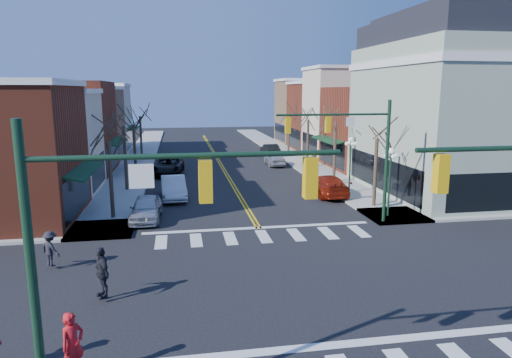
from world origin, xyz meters
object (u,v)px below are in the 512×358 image
lamppost_midblock (350,155)px  lamppost_corner (390,170)px  car_right_near (326,185)px  pedestrian_red_a (73,345)px  car_left_mid (174,188)px  car_right_mid (275,159)px  car_left_far (168,166)px  pedestrian_dark_a (102,272)px  victorian_corner (461,105)px  car_right_far (270,150)px  pedestrian_dark_b (50,249)px  car_left_near (146,208)px

lamppost_midblock → lamppost_corner: bearing=-90.0°
car_right_near → pedestrian_red_a: bearing=53.2°
car_left_mid → car_right_mid: size_ratio=1.16×
car_left_far → pedestrian_dark_a: (-1.94, -25.97, 0.33)m
victorian_corner → car_right_near: bearing=177.1°
lamppost_midblock → car_right_far: (-1.80, 20.97, -2.24)m
car_right_far → car_right_near: bearing=87.9°
lamppost_midblock → pedestrian_dark_b: 21.72m
car_right_near → pedestrian_red_a: 24.34m
car_left_near → pedestrian_dark_b: (-3.60, -7.17, 0.20)m
car_right_near → pedestrian_red_a: (-13.70, -20.11, 0.30)m
car_right_near → pedestrian_dark_b: size_ratio=3.33×
victorian_corner → car_left_far: victorian_corner is taller
car_left_far → pedestrian_dark_b: pedestrian_dark_b is taller
lamppost_corner → pedestrian_dark_b: size_ratio=2.75×
victorian_corner → car_right_far: size_ratio=3.24×
lamppost_corner → car_left_mid: 15.13m
victorian_corner → pedestrian_dark_a: bearing=-148.3°
car_left_far → car_left_near: bearing=-88.2°
victorian_corner → car_right_near: size_ratio=2.72×
car_left_far → car_right_mid: bearing=22.4°
car_left_mid → pedestrian_red_a: bearing=-100.0°
lamppost_midblock → car_left_far: size_ratio=0.77×
car_left_mid → car_right_near: 11.24m
lamppost_midblock → pedestrian_red_a: 25.46m
car_right_near → car_right_mid: 14.02m
victorian_corner → car_right_far: 24.46m
car_right_mid → car_right_far: size_ratio=0.95×
pedestrian_dark_a → car_left_mid: bearing=143.9°
car_left_near → car_left_far: car_left_far is taller
lamppost_midblock → car_right_far: lamppost_midblock is taller
lamppost_midblock → pedestrian_dark_a: bearing=-135.5°
car_left_mid → car_right_far: 22.95m
car_right_near → pedestrian_red_a: size_ratio=2.86×
car_right_mid → car_right_far: car_right_far is taller
car_left_far → pedestrian_dark_a: size_ratio=2.92×
lamppost_midblock → car_left_far: (-13.56, 10.76, -2.18)m
lamppost_midblock → car_right_far: size_ratio=0.98×
victorian_corner → car_right_near: 11.71m
car_left_far → car_right_near: size_ratio=1.08×
car_left_mid → pedestrian_dark_b: 13.64m
car_left_near → car_left_mid: car_left_mid is taller
car_left_mid → car_right_mid: (10.25, 13.05, -0.09)m
car_left_far → pedestrian_red_a: 30.93m
lamppost_corner → car_right_mid: size_ratio=1.04×
lamppost_midblock → car_left_near: (-14.60, -4.51, -2.23)m
pedestrian_red_a → pedestrian_dark_a: size_ratio=0.95×
car_left_near → pedestrian_dark_a: bearing=-92.6°
lamppost_corner → lamppost_midblock: 6.50m
pedestrian_red_a → car_right_far: bearing=23.9°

